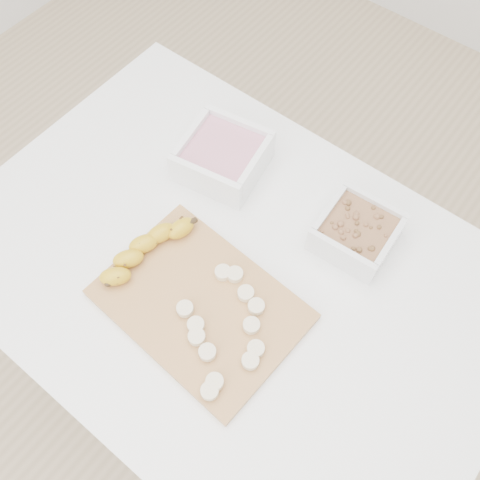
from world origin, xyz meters
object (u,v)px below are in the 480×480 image
Objects in this scene: bowl_yogurt at (223,156)px; cutting_board at (201,304)px; bowl_granola at (357,232)px; banana at (145,251)px; table at (230,290)px.

bowl_yogurt reaches higher than cutting_board.
bowl_yogurt is 0.53× the size of cutting_board.
bowl_granola reaches higher than banana.
bowl_granola is 0.74× the size of banana.
bowl_yogurt reaches higher than banana.
cutting_board is (-0.14, -0.27, -0.02)m from bowl_granola.
table is 0.20m from banana.
bowl_yogurt is at bearing 131.91° from table.
bowl_yogurt is 0.30m from cutting_board.
bowl_yogurt is 0.94× the size of banana.
bowl_granola reaches higher than cutting_board.
banana is at bearing -136.01° from bowl_granola.
bowl_yogurt is 1.27× the size of bowl_granola.
table is 0.14m from cutting_board.
bowl_yogurt is 0.24m from banana.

